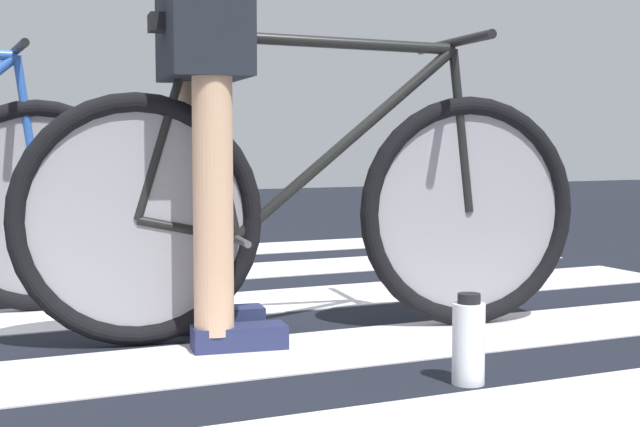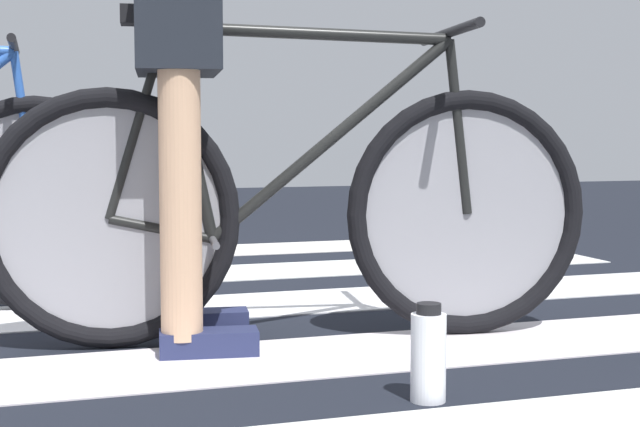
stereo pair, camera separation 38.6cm
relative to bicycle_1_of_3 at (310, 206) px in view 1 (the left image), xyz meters
name	(u,v)px [view 1 (the left image)]	position (x,y,z in m)	size (l,w,h in m)	color
ground	(18,338)	(-0.80, 0.37, -0.40)	(18.00, 14.00, 0.02)	black
crosswalk_markings	(33,346)	(-0.78, 0.18, -0.38)	(5.37, 4.25, 0.00)	silver
bicycle_1_of_3	(310,206)	(0.00, 0.00, 0.00)	(1.73, 0.52, 0.93)	black
cyclist_1_of_3	(205,109)	(-0.31, 0.04, 0.28)	(0.36, 0.44, 1.03)	tan
water_bottle	(469,341)	(0.12, -0.67, -0.28)	(0.08, 0.08, 0.22)	white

